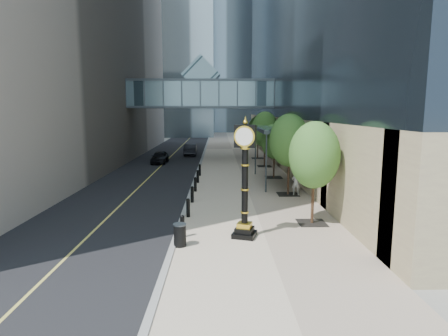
{
  "coord_description": "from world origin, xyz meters",
  "views": [
    {
      "loc": [
        -1.11,
        -15.07,
        5.64
      ],
      "look_at": [
        -0.76,
        6.51,
        2.34
      ],
      "focal_mm": 30.0,
      "sensor_mm": 36.0,
      "label": 1
    }
  ],
  "objects_px": {
    "street_clock": "(245,187)",
    "trash_bin": "(180,236)",
    "car_far": "(191,150)",
    "pedestrian": "(296,183)",
    "car_near": "(160,157)"
  },
  "relations": [
    {
      "from": "street_clock",
      "to": "trash_bin",
      "type": "distance_m",
      "value": 3.49
    },
    {
      "from": "trash_bin",
      "to": "street_clock",
      "type": "bearing_deg",
      "value": 22.06
    },
    {
      "from": "trash_bin",
      "to": "car_far",
      "type": "relative_size",
      "value": 0.21
    },
    {
      "from": "trash_bin",
      "to": "pedestrian",
      "type": "distance_m",
      "value": 11.59
    },
    {
      "from": "trash_bin",
      "to": "pedestrian",
      "type": "bearing_deg",
      "value": 54.17
    },
    {
      "from": "car_far",
      "to": "pedestrian",
      "type": "bearing_deg",
      "value": 109.89
    },
    {
      "from": "street_clock",
      "to": "car_near",
      "type": "distance_m",
      "value": 25.44
    },
    {
      "from": "car_near",
      "to": "car_far",
      "type": "height_order",
      "value": "car_far"
    },
    {
      "from": "street_clock",
      "to": "car_near",
      "type": "bearing_deg",
      "value": 125.08
    },
    {
      "from": "trash_bin",
      "to": "car_near",
      "type": "distance_m",
      "value": 25.82
    },
    {
      "from": "street_clock",
      "to": "car_near",
      "type": "xyz_separation_m",
      "value": [
        -7.49,
        24.26,
        -1.63
      ]
    },
    {
      "from": "pedestrian",
      "to": "car_far",
      "type": "distance_m",
      "value": 24.91
    },
    {
      "from": "street_clock",
      "to": "trash_bin",
      "type": "relative_size",
      "value": 5.78
    },
    {
      "from": "street_clock",
      "to": "trash_bin",
      "type": "xyz_separation_m",
      "value": [
        -2.77,
        -1.12,
        -1.81
      ]
    },
    {
      "from": "pedestrian",
      "to": "car_far",
      "type": "bearing_deg",
      "value": -53.88
    }
  ]
}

